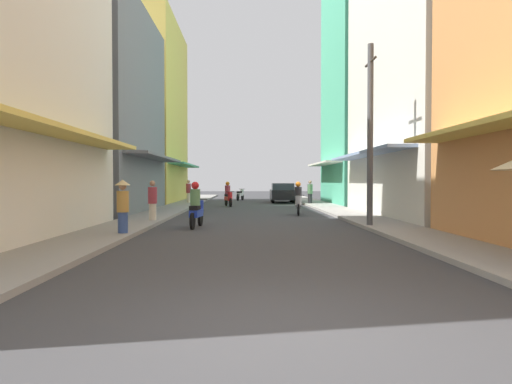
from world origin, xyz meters
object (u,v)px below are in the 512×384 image
pedestrian_crossing (123,205)px  pedestrian_foreground (189,192)px  motorbike_silver (298,200)px  parked_car (282,193)px  motorbike_red (228,195)px  motorbike_white (240,194)px  pedestrian_far (310,193)px  utility_pole (370,134)px  pedestrian_midway (153,202)px  motorbike_blue (196,207)px

pedestrian_crossing → pedestrian_foreground: (-0.52, 18.66, -0.08)m
motorbike_silver → parked_car: 12.53m
motorbike_red → motorbike_white: (0.66, 9.13, -0.20)m
pedestrian_far → utility_pole: 15.24m
pedestrian_crossing → pedestrian_foreground: size_ratio=0.97×
motorbike_white → pedestrian_midway: bearing=-98.5°
motorbike_red → pedestrian_crossing: pedestrian_crossing is taller
parked_car → pedestrian_midway: (-6.28, -16.61, 0.07)m
motorbike_white → pedestrian_midway: pedestrian_midway is taller
motorbike_silver → pedestrian_far: pedestrian_far is taller
pedestrian_far → pedestrian_foreground: bearing=170.6°
motorbike_blue → motorbike_red: same height
motorbike_red → pedestrian_midway: 11.67m
parked_car → motorbike_red: bearing=-126.6°
motorbike_white → pedestrian_far: size_ratio=1.06×
pedestrian_midway → utility_pole: size_ratio=0.26×
motorbike_blue → pedestrian_crossing: 3.13m
motorbike_blue → pedestrian_far: 15.91m
motorbike_white → motorbike_red: bearing=-94.1°
parked_car → pedestrian_crossing: 21.88m
pedestrian_far → motorbike_silver: bearing=-101.6°
motorbike_white → parked_car: parked_car is taller
motorbike_blue → motorbike_white: bearing=86.9°
motorbike_white → parked_car: 5.08m
motorbike_silver → pedestrian_far: bearing=78.4°
motorbike_silver → pedestrian_crossing: bearing=-125.3°
parked_car → pedestrian_crossing: (-6.22, -20.97, 0.18)m
pedestrian_crossing → utility_pole: size_ratio=0.26×
pedestrian_crossing → pedestrian_foreground: pedestrian_foreground is taller
pedestrian_crossing → motorbike_red: bearing=81.5°
parked_car → pedestrian_foreground: (-6.74, -2.31, 0.11)m
pedestrian_foreground → pedestrian_far: pedestrian_foreground is taller
motorbike_red → parked_car: (3.86, 5.20, 0.04)m
parked_car → pedestrian_far: 4.01m
motorbike_silver → motorbike_white: motorbike_silver is taller
motorbike_blue → parked_car: 18.95m
pedestrian_midway → parked_car: bearing=69.3°
pedestrian_crossing → pedestrian_midway: 4.37m
motorbike_white → pedestrian_crossing: 25.09m
pedestrian_crossing → pedestrian_midway: size_ratio=1.01×
pedestrian_foreground → pedestrian_midway: bearing=-88.2°
pedestrian_midway → pedestrian_foreground: (-0.46, 14.30, 0.04)m
pedestrian_crossing → utility_pole: (7.68, 2.23, 2.25)m
pedestrian_midway → pedestrian_far: size_ratio=0.98×
motorbike_silver → motorbike_white: 16.72m
pedestrian_crossing → pedestrian_far: (7.79, 17.29, -0.10)m
pedestrian_crossing → pedestrian_midway: bearing=90.8°
motorbike_red → parked_car: bearing=53.4°
parked_car → pedestrian_foreground: pedestrian_foreground is taller
utility_pole → parked_car: bearing=94.4°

